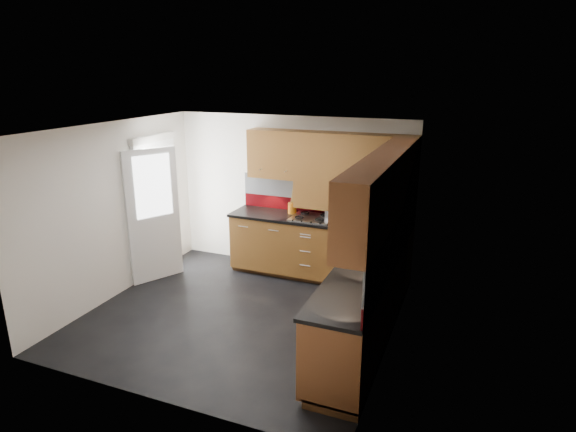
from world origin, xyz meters
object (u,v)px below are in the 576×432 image
at_px(gas_hob, 312,218).
at_px(food_processor, 383,225).
at_px(utensil_pot, 292,207).
at_px(toaster, 335,213).

relative_size(gas_hob, food_processor, 1.86).
distance_m(gas_hob, food_processor, 1.19).
height_order(gas_hob, utensil_pot, utensil_pot).
distance_m(utensil_pot, food_processor, 1.58).
bearing_deg(toaster, gas_hob, -159.34).
bearing_deg(gas_hob, food_processor, -19.17).
xyz_separation_m(utensil_pot, toaster, (0.69, -0.03, -0.01)).
xyz_separation_m(gas_hob, toaster, (0.32, 0.12, 0.08)).
bearing_deg(gas_hob, toaster, 20.66).
xyz_separation_m(toaster, food_processor, (0.80, -0.51, 0.05)).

